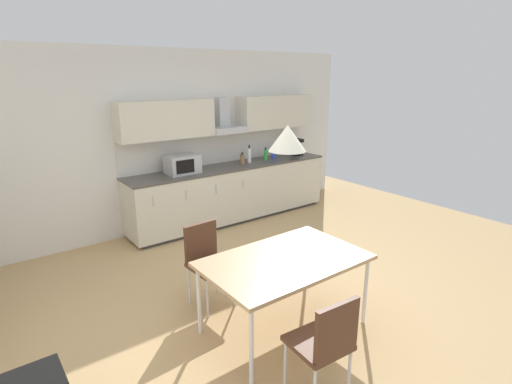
% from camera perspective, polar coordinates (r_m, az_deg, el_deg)
% --- Properties ---
extents(ground_plane, '(8.71, 7.80, 0.02)m').
position_cam_1_polar(ground_plane, '(4.66, 3.13, -14.11)').
color(ground_plane, tan).
extents(wall_back, '(6.97, 0.10, 2.73)m').
position_cam_1_polar(wall_back, '(6.34, -12.37, 7.12)').
color(wall_back, silver).
rests_on(wall_back, ground_plane).
extents(kitchen_counter, '(3.54, 0.67, 0.92)m').
position_cam_1_polar(kitchen_counter, '(6.66, -3.44, -0.05)').
color(kitchen_counter, '#333333').
rests_on(kitchen_counter, ground_plane).
extents(backsplash_tile, '(3.52, 0.02, 0.49)m').
position_cam_1_polar(backsplash_tile, '(6.74, -5.01, 6.31)').
color(backsplash_tile, silver).
rests_on(backsplash_tile, kitchen_counter).
extents(upper_wall_cabinets, '(3.52, 0.40, 0.56)m').
position_cam_1_polar(upper_wall_cabinets, '(6.54, -4.38, 10.81)').
color(upper_wall_cabinets, beige).
extents(microwave, '(0.48, 0.35, 0.28)m').
position_cam_1_polar(microwave, '(6.08, -10.47, 3.93)').
color(microwave, '#ADADB2').
rests_on(microwave, kitchen_counter).
extents(coffee_maker, '(0.18, 0.19, 0.30)m').
position_cam_1_polar(coffee_maker, '(7.40, 5.73, 6.43)').
color(coffee_maker, black).
rests_on(coffee_maker, kitchen_counter).
extents(bottle_blue, '(0.08, 0.08, 0.18)m').
position_cam_1_polar(bottle_blue, '(7.08, 2.53, 5.45)').
color(bottle_blue, blue).
rests_on(bottle_blue, kitchen_counter).
extents(bottle_green, '(0.06, 0.06, 0.22)m').
position_cam_1_polar(bottle_green, '(6.94, 1.38, 5.37)').
color(bottle_green, green).
rests_on(bottle_green, kitchen_counter).
extents(bottle_brown, '(0.08, 0.08, 0.19)m').
position_cam_1_polar(bottle_brown, '(6.63, -1.95, 4.73)').
color(bottle_brown, brown).
rests_on(bottle_brown, kitchen_counter).
extents(bottle_white, '(0.07, 0.07, 0.30)m').
position_cam_1_polar(bottle_white, '(6.71, -0.97, 5.29)').
color(bottle_white, white).
rests_on(bottle_white, kitchen_counter).
extents(dining_table, '(1.49, 0.94, 0.73)m').
position_cam_1_polar(dining_table, '(3.73, 4.12, -10.07)').
color(dining_table, tan).
rests_on(dining_table, ground_plane).
extents(chair_near_left, '(0.43, 0.43, 0.87)m').
position_cam_1_polar(chair_near_left, '(3.10, 9.97, -19.99)').
color(chair_near_left, '#4C2D1E').
rests_on(chair_near_left, ground_plane).
extents(chair_far_left, '(0.42, 0.42, 0.87)m').
position_cam_1_polar(chair_far_left, '(4.25, -7.10, -9.08)').
color(chair_far_left, '#4C2D1E').
rests_on(chair_far_left, ground_plane).
extents(pendant_lamp, '(0.32, 0.32, 0.22)m').
position_cam_1_polar(pendant_lamp, '(3.38, 4.52, 7.68)').
color(pendant_lamp, silver).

